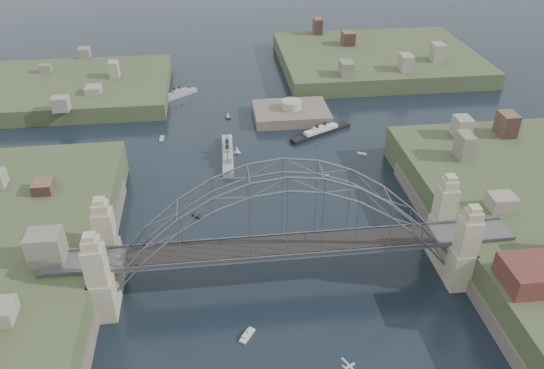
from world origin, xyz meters
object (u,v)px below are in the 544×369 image
at_px(naval_cruiser_far, 178,95).
at_px(ocean_liner, 321,132).
at_px(naval_cruiser_near, 228,154).
at_px(fort_island, 291,119).
at_px(bridge, 284,228).

relative_size(naval_cruiser_far, ocean_liner, 0.68).
bearing_deg(naval_cruiser_near, fort_island, 47.37).
bearing_deg(bridge, naval_cruiser_near, 99.36).
relative_size(bridge, naval_cruiser_near, 4.08).
bearing_deg(fort_island, bridge, -99.73).
bearing_deg(naval_cruiser_near, bridge, -80.64).
height_order(naval_cruiser_far, ocean_liner, naval_cruiser_far).
relative_size(fort_island, ocean_liner, 1.18).
height_order(bridge, fort_island, bridge).
bearing_deg(fort_island, ocean_liner, -60.71).
xyz_separation_m(naval_cruiser_near, ocean_liner, (26.63, 9.81, -0.20)).
xyz_separation_m(fort_island, ocean_liner, (6.66, -11.88, 1.09)).
bearing_deg(ocean_liner, bridge, -107.80).
height_order(fort_island, naval_cruiser_far, fort_island).
bearing_deg(naval_cruiser_near, naval_cruiser_far, 108.78).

